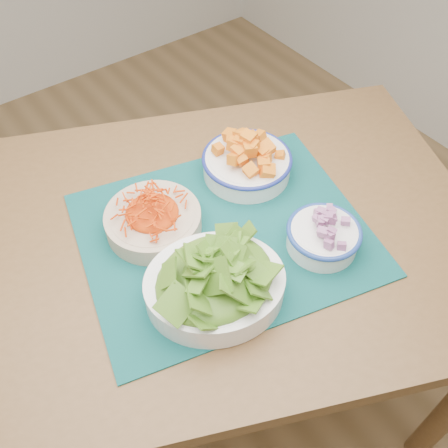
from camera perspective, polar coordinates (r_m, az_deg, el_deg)
name	(u,v)px	position (r m, az deg, el deg)	size (l,w,h in m)	color
ground	(189,443)	(1.65, -4.08, -23.73)	(4.00, 4.00, 0.00)	olive
table	(196,258)	(1.15, -3.19, -3.91)	(1.49, 1.27, 0.75)	brown
placemat	(224,234)	(1.07, 0.00, -1.12)	(0.59, 0.48, 0.00)	#063232
carrot_bowl	(153,217)	(1.06, -8.15, 0.79)	(0.22, 0.22, 0.08)	beige
squash_bowl	(247,159)	(1.16, 2.65, 7.44)	(0.26, 0.26, 0.10)	white
lettuce_bowl	(215,279)	(0.93, -1.08, -6.34)	(0.34, 0.31, 0.12)	white
onion_bowl	(324,234)	(1.03, 11.33, -1.08)	(0.17, 0.17, 0.08)	white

